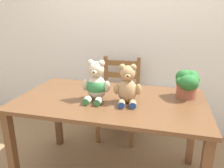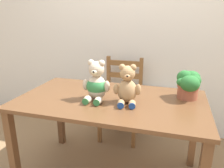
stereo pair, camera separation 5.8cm
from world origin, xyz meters
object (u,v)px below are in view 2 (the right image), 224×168
Objects in this scene: wooden_chair_behind at (122,99)px; teddy_bear_right at (127,87)px; potted_plant at (189,83)px; teddy_bear_left at (96,84)px.

teddy_bear_right is (0.24, -0.79, 0.43)m from wooden_chair_behind.
wooden_chair_behind is 0.93m from teddy_bear_right.
teddy_bear_right reaches higher than potted_plant.
potted_plant is (0.45, 0.23, -0.00)m from teddy_bear_right.
teddy_bear_left reaches higher than wooden_chair_behind.
teddy_bear_right reaches higher than wooden_chair_behind.
potted_plant is (0.70, 0.23, -0.00)m from teddy_bear_left.
teddy_bear_right is 1.29× the size of potted_plant.
potted_plant is at bearing -163.29° from teddy_bear_right.
wooden_chair_behind is 3.12× the size of teddy_bear_right.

